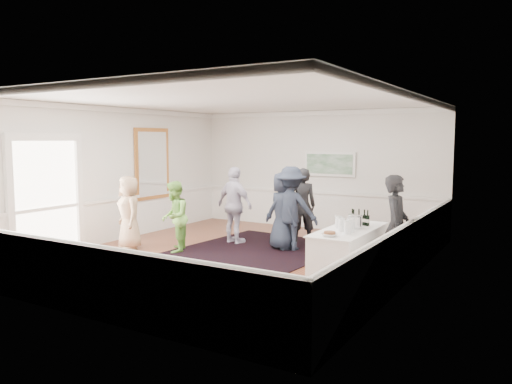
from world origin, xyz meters
The scene contains 23 objects.
floor centered at (0.00, 0.00, 0.00)m, with size 8.00×8.00×0.00m, color brown.
ceiling centered at (0.00, 0.00, 3.20)m, with size 7.00×8.00×0.02m, color white.
wall_left centered at (-3.50, 0.00, 1.60)m, with size 0.02×8.00×3.20m, color white.
wall_right centered at (3.50, 0.00, 1.60)m, with size 0.02×8.00×3.20m, color white.
wall_back centered at (0.00, 4.00, 1.60)m, with size 7.00×0.02×3.20m, color white.
wall_front centered at (0.00, -4.00, 1.60)m, with size 7.00×0.02×3.20m, color white.
wainscoting centered at (0.00, 0.00, 0.50)m, with size 7.00×8.00×1.00m, color white, non-canonical shape.
mirror centered at (-3.45, 1.30, 1.80)m, with size 0.05×1.25×1.85m.
doorway centered at (-3.45, -1.90, 1.42)m, with size 0.10×1.78×2.56m.
landscape_painting centered at (0.40, 3.95, 1.78)m, with size 1.44×0.06×0.66m.
area_rug centered at (0.02, 0.58, 0.01)m, with size 3.08×4.04×0.02m, color black.
serving_table centered at (2.48, -0.15, 0.43)m, with size 0.80×2.10×0.85m.
bartender centered at (3.20, 0.25, 0.91)m, with size 0.66×0.43×1.81m, color black.
guest_tan centered at (-2.52, -0.50, 0.81)m, with size 0.80×0.52×1.63m, color tan.
guest_green centered at (-1.44, -0.24, 0.77)m, with size 0.75×0.58×1.54m, color #74B648.
guest_lilac centered at (-0.81, 1.18, 0.90)m, with size 1.05×0.44×1.80m, color silver.
guest_dark_a centered at (0.64, 1.21, 0.92)m, with size 1.19×0.69×1.85m, color #202635.
guest_dark_b centered at (0.53, 2.01, 0.89)m, with size 0.65×0.42×1.77m, color black.
guest_navy centered at (0.44, 1.19, 0.86)m, with size 0.84×0.55×1.72m, color #202635.
wine_bottles centered at (2.50, 0.31, 1.01)m, with size 0.37×0.23×0.31m.
juice_pitchers centered at (2.50, -0.37, 0.97)m, with size 0.43×0.58×0.24m.
ice_bucket centered at (2.55, -0.03, 0.97)m, with size 0.26×0.26×0.24m, color silver.
nut_bowl centered at (2.44, -0.96, 0.89)m, with size 0.26×0.26×0.08m.
Camera 1 is at (5.51, -8.47, 2.42)m, focal length 35.00 mm.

